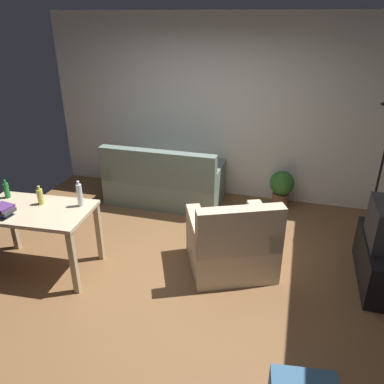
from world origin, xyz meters
TOP-DOWN VIEW (x-y plane):
  - ground_plane at (0.00, 0.00)m, footprint 5.20×4.40m
  - wall_rear at (0.00, 2.20)m, footprint 5.20×0.10m
  - couch at (-0.65, 1.59)m, footprint 1.72×0.84m
  - tv_stand at (2.25, 0.40)m, footprint 0.44×1.10m
  - desk at (-1.40, -0.39)m, footprint 1.25×0.79m
  - potted_plant at (1.08, 1.90)m, footprint 0.36×0.36m
  - armchair at (0.65, 0.17)m, footprint 1.16×1.13m
  - bottle_green at (-1.86, -0.23)m, footprint 0.06×0.06m
  - bottle_squat at (-1.40, -0.27)m, footprint 0.07×0.07m
  - bottle_clear at (-0.96, -0.19)m, footprint 0.06×0.06m
  - book_stack at (-1.64, -0.60)m, footprint 0.27×0.21m

SIDE VIEW (x-z plane):
  - ground_plane at x=0.00m, z-range -0.02..0.00m
  - tv_stand at x=2.25m, z-range 0.00..0.48m
  - couch at x=-0.65m, z-range -0.15..0.77m
  - armchair at x=0.65m, z-range -0.14..0.78m
  - potted_plant at x=1.08m, z-range 0.05..0.62m
  - desk at x=-1.40m, z-range 0.27..1.03m
  - book_stack at x=-1.64m, z-range 0.76..0.87m
  - bottle_squat at x=-1.40m, z-range 0.74..0.96m
  - bottle_green at x=-1.86m, z-range 0.74..0.96m
  - bottle_clear at x=-0.96m, z-range 0.74..1.04m
  - wall_rear at x=0.00m, z-range 0.00..2.70m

